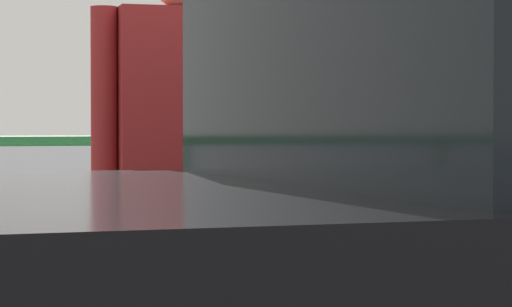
{
  "coord_description": "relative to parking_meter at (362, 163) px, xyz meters",
  "views": [
    {
      "loc": [
        -1.64,
        -3.38,
        1.24
      ],
      "look_at": [
        -0.2,
        0.48,
        1.14
      ],
      "focal_mm": 79.15,
      "sensor_mm": 36.0,
      "label": 1
    }
  ],
  "objects": [
    {
      "name": "parking_meter",
      "position": [
        0.0,
        0.0,
        0.0
      ],
      "size": [
        0.17,
        0.18,
        1.37
      ],
      "rotation": [
        0.0,
        0.0,
        3.23
      ],
      "color": "slate",
      "rests_on": "sidewalk_curb"
    },
    {
      "name": "pedestrian_at_meter",
      "position": [
        -0.65,
        0.07,
        0.03
      ],
      "size": [
        0.67,
        0.58,
        1.76
      ],
      "rotation": [
        0.0,
        0.0,
        -0.08
      ],
      "color": "black",
      "rests_on": "sidewalk_curb"
    },
    {
      "name": "background_railing",
      "position": [
        -0.13,
        2.87,
        -0.24
      ],
      "size": [
        24.06,
        0.06,
        1.07
      ],
      "color": "#1E602D",
      "rests_on": "sidewalk_curb"
    }
  ]
}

